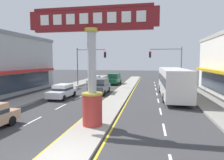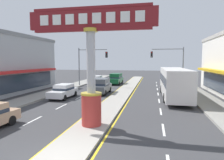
% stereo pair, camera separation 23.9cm
% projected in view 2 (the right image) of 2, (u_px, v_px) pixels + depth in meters
% --- Properties ---
extents(median_strip, '(2.15, 52.00, 0.14)m').
position_uv_depth(median_strip, '(123.00, 92.00, 25.69)').
color(median_strip, '#A39E93').
rests_on(median_strip, ground).
extents(sidewalk_left, '(2.76, 60.00, 0.18)m').
position_uv_depth(sidewalk_left, '(52.00, 92.00, 25.56)').
color(sidewalk_left, gray).
rests_on(sidewalk_left, ground).
extents(sidewalk_right, '(2.76, 60.00, 0.18)m').
position_uv_depth(sidewalk_right, '(202.00, 98.00, 21.92)').
color(sidewalk_right, gray).
rests_on(sidewalk_right, ground).
extents(lane_markings, '(8.89, 52.00, 0.01)m').
position_uv_depth(lane_markings, '(122.00, 95.00, 24.38)').
color(lane_markings, silver).
rests_on(lane_markings, ground).
extents(district_sign, '(7.88, 1.28, 7.17)m').
position_uv_depth(district_sign, '(91.00, 65.00, 12.03)').
color(district_sign, '#B7332D').
rests_on(district_sign, median_strip).
extents(traffic_light_left_side, '(4.86, 0.46, 6.20)m').
position_uv_depth(traffic_light_left_side, '(89.00, 60.00, 31.74)').
color(traffic_light_left_side, slate).
rests_on(traffic_light_left_side, ground).
extents(traffic_light_right_side, '(4.86, 0.46, 6.20)m').
position_uv_depth(traffic_light_right_side, '(171.00, 60.00, 29.85)').
color(traffic_light_right_side, slate).
rests_on(traffic_light_right_side, ground).
extents(bus_near_right_lane, '(2.65, 11.22, 3.26)m').
position_uv_depth(bus_near_right_lane, '(174.00, 81.00, 22.08)').
color(bus_near_right_lane, silver).
rests_on(bus_near_right_lane, ground).
extents(sedan_near_left_lane, '(1.93, 4.35, 1.53)m').
position_uv_depth(sedan_near_left_lane, '(63.00, 91.00, 22.08)').
color(sedan_near_left_lane, white).
rests_on(sedan_near_left_lane, ground).
extents(suv_mid_left_lane, '(2.11, 4.67, 1.90)m').
position_uv_depth(suv_mid_left_lane, '(116.00, 79.00, 35.16)').
color(suv_mid_left_lane, '#14562D').
rests_on(suv_mid_left_lane, ground).
extents(suv_far_left_oncoming, '(2.02, 4.63, 1.90)m').
position_uv_depth(suv_far_left_oncoming, '(101.00, 86.00, 25.18)').
color(suv_far_left_oncoming, '#4C5156').
rests_on(suv_far_left_oncoming, ground).
extents(sedan_kerb_right, '(1.93, 4.35, 1.53)m').
position_uv_depth(sedan_kerb_right, '(96.00, 80.00, 34.87)').
color(sedan_kerb_right, white).
rests_on(sedan_kerb_right, ground).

